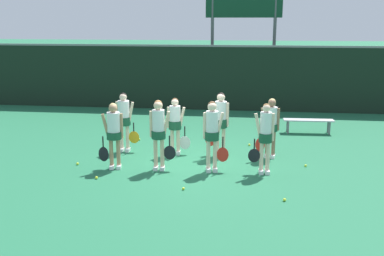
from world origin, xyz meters
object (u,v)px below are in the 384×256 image
player_6 (220,119)px  player_0 (114,130)px  tennis_ball_6 (139,139)px  tennis_ball_4 (123,137)px  scoreboard (244,11)px  tennis_ball_7 (78,164)px  player_5 (175,122)px  tennis_ball_1 (306,166)px  tennis_ball_5 (249,145)px  player_1 (159,129)px  tennis_ball_2 (96,178)px  bench_courtside (308,122)px  player_3 (265,133)px  tennis_ball_0 (183,189)px  player_4 (124,117)px  player_2 (212,130)px  player_7 (271,123)px  tennis_ball_3 (285,200)px

player_6 → player_0: bearing=-143.0°
tennis_ball_6 → tennis_ball_4: bearing=161.4°
scoreboard → tennis_ball_7: (-4.13, -9.21, -4.05)m
player_5 → tennis_ball_4: (-1.96, 1.49, -0.91)m
scoreboard → tennis_ball_1: scoreboard is taller
tennis_ball_5 → player_5: bearing=-152.3°
player_1 → tennis_ball_2: size_ratio=25.58×
tennis_ball_4 → tennis_ball_1: bearing=-21.9°
bench_courtside → player_3: 4.61m
tennis_ball_0 → player_5: bearing=102.8°
player_6 → tennis_ball_0: size_ratio=27.65×
player_5 → bench_courtside: bearing=31.8°
tennis_ball_1 → tennis_ball_0: bearing=-145.6°
player_3 → player_4: player_3 is taller
player_2 → player_7: (1.50, 1.37, -0.09)m
scoreboard → player_2: 9.75m
player_7 → tennis_ball_7: 5.30m
player_5 → tennis_ball_2: 2.90m
player_1 → player_4: player_1 is taller
bench_courtside → tennis_ball_4: bearing=-168.7°
player_3 → tennis_ball_2: 4.22m
player_6 → tennis_ball_4: (-3.22, 1.49, -1.03)m
scoreboard → tennis_ball_6: size_ratio=75.88×
tennis_ball_0 → tennis_ball_3: (2.21, -0.38, 0.00)m
player_5 → player_7: (2.64, 0.01, 0.04)m
player_3 → tennis_ball_5: bearing=94.8°
player_4 → player_5: size_ratio=1.06×
player_4 → player_7: size_ratio=1.03×
bench_courtside → scoreboard: bearing=112.9°
player_2 → tennis_ball_7: bearing=169.1°
player_4 → tennis_ball_6: (0.13, 1.18, -0.98)m
player_4 → tennis_ball_4: size_ratio=26.53×
tennis_ball_1 → tennis_ball_7: (-5.94, -0.59, 0.00)m
tennis_ball_1 → tennis_ball_5: bearing=128.6°
tennis_ball_1 → tennis_ball_6: 5.31m
tennis_ball_0 → tennis_ball_5: bearing=68.9°
bench_courtside → tennis_ball_3: bearing=-103.5°
player_2 → player_3: bearing=-10.0°
tennis_ball_6 → player_2: bearing=-46.4°
bench_courtside → player_2: size_ratio=0.93×
player_4 → tennis_ball_2: bearing=-90.7°
player_0 → player_3: (3.79, 0.08, 0.01)m
player_3 → tennis_ball_1: bearing=26.7°
player_0 → player_4: bearing=84.4°
player_6 → tennis_ball_1: size_ratio=27.92×
player_1 → tennis_ball_3: (3.02, -1.70, -1.03)m
player_2 → tennis_ball_1: 2.69m
bench_courtside → tennis_ball_2: bench_courtside is taller
tennis_ball_2 → tennis_ball_7: (-0.85, 0.97, -0.00)m
player_1 → player_6: player_1 is taller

